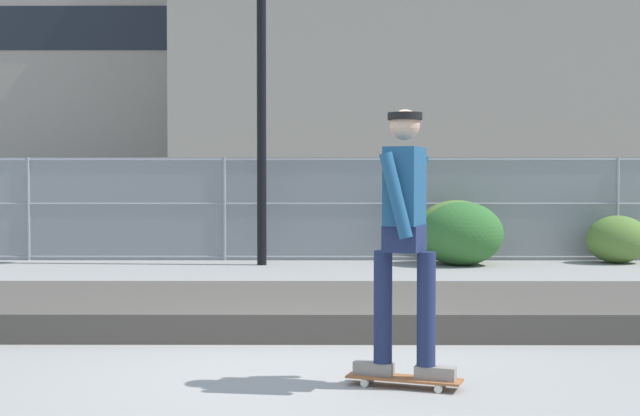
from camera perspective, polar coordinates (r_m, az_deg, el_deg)
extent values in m
plane|color=gray|center=(6.59, -0.03, -10.80)|extent=(120.00, 120.00, 0.00)
cube|color=#4C473F|center=(9.01, 0.06, -6.53)|extent=(15.17, 2.58, 0.26)
cube|color=#9E5B33|center=(6.24, 5.48, -10.94)|extent=(0.82, 0.45, 0.02)
cylinder|color=silver|center=(6.28, 8.03, -11.20)|extent=(0.06, 0.05, 0.05)
cylinder|color=silver|center=(6.11, 7.69, -11.57)|extent=(0.06, 0.05, 0.05)
cylinder|color=silver|center=(6.40, 3.38, -10.94)|extent=(0.06, 0.05, 0.05)
cylinder|color=silver|center=(6.23, 2.91, -11.29)|extent=(0.06, 0.05, 0.05)
cube|color=#99999E|center=(6.19, 7.86, -11.19)|extent=(0.09, 0.15, 0.01)
cube|color=#99999E|center=(6.31, 3.15, -10.92)|extent=(0.09, 0.15, 0.01)
cube|color=gray|center=(6.19, 7.49, -10.57)|extent=(0.30, 0.19, 0.09)
cube|color=gray|center=(6.29, 3.50, -10.35)|extent=(0.30, 0.19, 0.09)
cylinder|color=#1E284C|center=(6.12, 6.90, -6.52)|extent=(0.13, 0.13, 0.79)
cylinder|color=#1E284C|center=(6.19, 4.10, -6.41)|extent=(0.13, 0.13, 0.79)
cube|color=#1E284C|center=(6.10, 5.51, -1.97)|extent=(0.34, 0.40, 0.18)
cube|color=navy|center=(6.09, 5.52, 1.41)|extent=(0.33, 0.43, 0.54)
cylinder|color=navy|center=(6.33, 6.05, 0.88)|extent=(0.25, 0.16, 0.58)
cylinder|color=navy|center=(5.85, 4.94, 0.81)|extent=(0.25, 0.16, 0.58)
sphere|color=tan|center=(6.10, 5.53, 5.40)|extent=(0.21, 0.21, 0.21)
cylinder|color=black|center=(6.11, 5.53, 5.94)|extent=(0.24, 0.24, 0.05)
cylinder|color=gray|center=(16.66, -18.39, -0.05)|extent=(0.06, 0.06, 1.85)
cylinder|color=gray|center=(15.88, -6.22, -0.06)|extent=(0.06, 0.06, 1.85)
cylinder|color=gray|center=(15.87, 6.55, -0.06)|extent=(0.06, 0.06, 1.85)
cylinder|color=gray|center=(16.63, 18.74, -0.06)|extent=(0.06, 0.06, 1.85)
cylinder|color=gray|center=(15.78, 0.16, 3.15)|extent=(17.67, 0.04, 0.04)
cylinder|color=gray|center=(15.78, 0.16, 0.28)|extent=(17.67, 0.04, 0.04)
cylinder|color=gray|center=(15.83, 0.16, -3.19)|extent=(17.67, 0.04, 0.04)
cube|color=gray|center=(15.78, 0.16, -0.06)|extent=(17.67, 0.01, 1.85)
cylinder|color=black|center=(15.00, -3.82, 7.70)|extent=(0.16, 0.16, 5.96)
cube|color=#474C54|center=(18.52, -10.68, -0.60)|extent=(4.45, 1.92, 0.70)
cube|color=#23282D|center=(18.55, -11.30, 1.47)|extent=(2.24, 1.66, 0.64)
cylinder|color=black|center=(19.14, -6.13, -1.56)|extent=(0.65, 0.26, 0.64)
cylinder|color=black|center=(17.45, -6.91, -1.88)|extent=(0.65, 0.26, 0.64)
cylinder|color=black|center=(19.70, -14.01, -1.50)|extent=(0.65, 0.26, 0.64)
cylinder|color=black|center=(18.06, -15.50, -1.81)|extent=(0.65, 0.26, 0.64)
cube|color=#9E9384|center=(56.89, -11.74, 8.52)|extent=(22.23, 10.54, 16.25)
cube|color=#1E232B|center=(52.06, -12.99, 11.31)|extent=(20.46, 0.04, 2.50)
cube|color=#9E9384|center=(49.51, 8.27, 12.16)|extent=(28.23, 13.72, 20.70)
ellipsoid|color=#567A33|center=(15.25, 8.85, -1.55)|extent=(1.42, 1.17, 1.10)
ellipsoid|color=#336B2D|center=(15.01, 9.20, -1.66)|extent=(1.39, 1.14, 1.08)
ellipsoid|color=#567A33|center=(16.08, 18.75, -1.94)|extent=(1.07, 0.88, 0.83)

